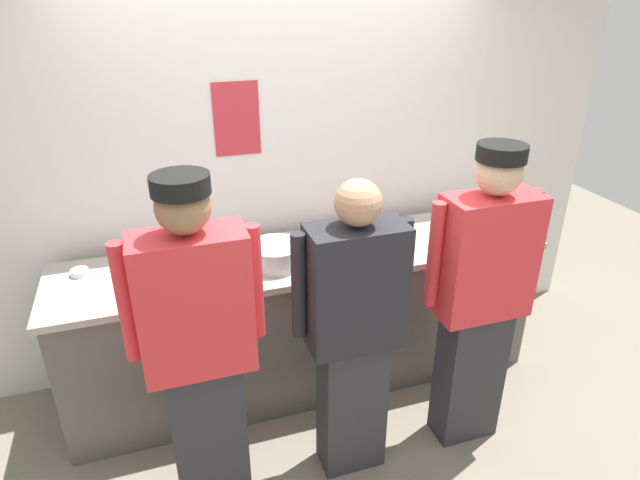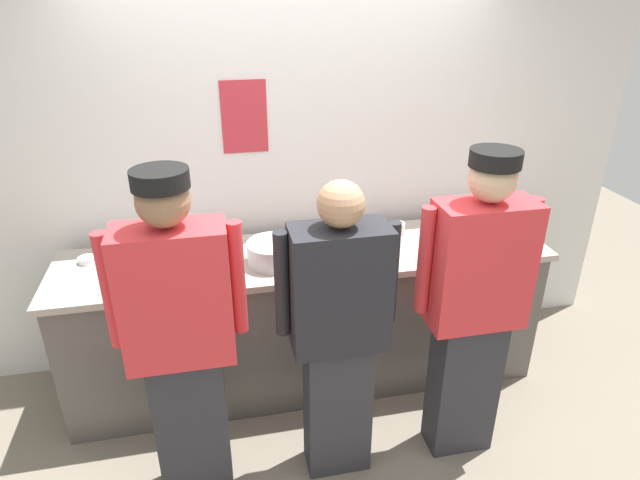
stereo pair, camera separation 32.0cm
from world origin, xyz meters
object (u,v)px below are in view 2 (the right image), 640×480
(mixing_bowl_steel, at_px, (274,253))
(ramekin_red_sauce, at_px, (87,260))
(chef_far_right, at_px, (474,304))
(plate_stack_front, at_px, (476,226))
(chef_near_left, at_px, (181,338))
(ramekin_yellow_sauce, at_px, (315,253))
(chef_center, at_px, (339,331))
(sheet_tray, at_px, (174,265))
(ramekin_orange_sauce, at_px, (232,267))
(squeeze_bottle_primary, at_px, (484,234))
(ramekin_green_sauce, at_px, (355,242))
(deli_cup, at_px, (398,229))

(mixing_bowl_steel, distance_m, ramekin_red_sauce, 1.10)
(chef_far_right, distance_m, plate_stack_front, 0.95)
(chef_near_left, distance_m, ramekin_yellow_sauce, 1.03)
(chef_far_right, relative_size, mixing_bowl_steel, 5.55)
(chef_center, distance_m, sheet_tray, 1.08)
(chef_center, distance_m, ramekin_yellow_sauce, 0.69)
(plate_stack_front, relative_size, ramekin_yellow_sauce, 1.77)
(mixing_bowl_steel, relative_size, ramekin_red_sauce, 3.24)
(chef_far_right, relative_size, ramekin_orange_sauce, 17.76)
(chef_center, height_order, squeeze_bottle_primary, chef_center)
(ramekin_green_sauce, bearing_deg, ramekin_yellow_sauce, -163.13)
(deli_cup, bearing_deg, chef_far_right, -83.37)
(ramekin_green_sauce, height_order, deli_cup, deli_cup)
(ramekin_red_sauce, height_order, ramekin_green_sauce, ramekin_green_sauce)
(chef_near_left, xyz_separation_m, chef_center, (0.75, -0.01, -0.06))
(chef_center, xyz_separation_m, squeeze_bottle_primary, (1.05, 0.58, 0.16))
(sheet_tray, bearing_deg, chef_far_right, -25.54)
(squeeze_bottle_primary, relative_size, ramekin_red_sauce, 2.05)
(chef_center, xyz_separation_m, ramekin_yellow_sauce, (0.02, 0.69, 0.08))
(ramekin_yellow_sauce, bearing_deg, ramekin_orange_sauce, -169.77)
(ramekin_yellow_sauce, bearing_deg, ramekin_green_sauce, 16.87)
(chef_center, bearing_deg, ramekin_orange_sauce, 128.54)
(plate_stack_front, height_order, mixing_bowl_steel, mixing_bowl_steel)
(sheet_tray, xyz_separation_m, deli_cup, (1.41, 0.16, 0.03))
(plate_stack_front, distance_m, ramekin_green_sauce, 0.85)
(plate_stack_front, height_order, ramekin_red_sauce, plate_stack_front)
(chef_near_left, height_order, ramekin_orange_sauce, chef_near_left)
(chef_center, relative_size, ramekin_green_sauce, 17.56)
(sheet_tray, bearing_deg, mixing_bowl_steel, -6.48)
(chef_near_left, distance_m, mixing_bowl_steel, 0.83)
(ramekin_red_sauce, bearing_deg, squeeze_bottle_primary, -7.26)
(chef_far_right, relative_size, squeeze_bottle_primary, 8.79)
(chef_center, bearing_deg, squeeze_bottle_primary, 29.03)
(ramekin_yellow_sauce, bearing_deg, plate_stack_front, 7.79)
(ramekin_green_sauce, bearing_deg, chef_far_right, -61.38)
(chef_center, height_order, plate_stack_front, chef_center)
(ramekin_red_sauce, relative_size, ramekin_green_sauce, 1.03)
(chef_center, xyz_separation_m, ramekin_green_sauce, (0.29, 0.77, 0.09))
(chef_far_right, distance_m, ramekin_yellow_sauce, 0.98)
(chef_near_left, distance_m, ramekin_green_sauce, 1.29)
(mixing_bowl_steel, relative_size, sheet_tray, 0.70)
(chef_far_right, distance_m, squeeze_bottle_primary, 0.68)
(ramekin_orange_sauce, distance_m, deli_cup, 1.12)
(chef_far_right, height_order, squeeze_bottle_primary, chef_far_right)
(mixing_bowl_steel, bearing_deg, sheet_tray, 173.52)
(squeeze_bottle_primary, bearing_deg, ramekin_yellow_sauce, 174.21)
(mixing_bowl_steel, relative_size, ramekin_green_sauce, 3.34)
(chef_near_left, height_order, deli_cup, chef_near_left)
(sheet_tray, bearing_deg, squeeze_bottle_primary, -4.25)
(chef_far_right, bearing_deg, plate_stack_front, 63.19)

